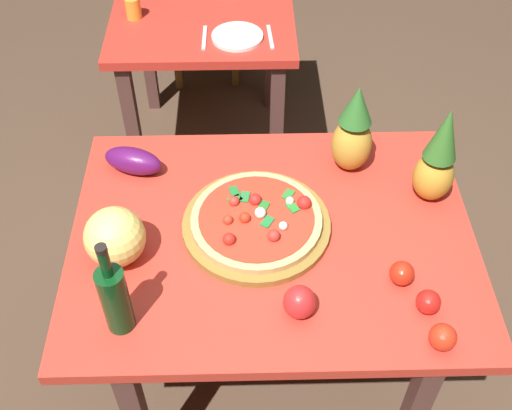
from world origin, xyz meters
TOP-DOWN VIEW (x-y plane):
  - ground_plane at (0.00, 0.00)m, footprint 10.00×10.00m
  - display_table at (0.00, 0.00)m, footprint 1.24×0.94m
  - background_table at (-0.26, 1.30)m, footprint 0.82×0.75m
  - dining_chair at (-0.30, 1.90)m, footprint 0.43×0.43m
  - pizza_board at (-0.05, 0.02)m, footprint 0.46×0.46m
  - pizza at (-0.05, 0.02)m, footprint 0.40×0.40m
  - wine_bottle at (-0.42, -0.31)m, footprint 0.08×0.08m
  - pineapple_left at (0.51, 0.15)m, footprint 0.13×0.13m
  - pineapple_right at (0.27, 0.30)m, footprint 0.13×0.13m
  - melon at (-0.46, -0.08)m, footprint 0.18×0.18m
  - bell_pepper at (0.06, -0.28)m, footprint 0.09×0.09m
  - eggplant at (-0.45, 0.29)m, footprint 0.22×0.15m
  - tomato_beside_pepper at (0.41, -0.28)m, footprint 0.07×0.07m
  - tomato_near_board at (0.43, -0.40)m, footprint 0.07×0.07m
  - tomato_by_bottle at (0.36, -0.19)m, footprint 0.07×0.07m
  - drinking_glass_juice at (-0.56, 1.28)m, footprint 0.07×0.07m
  - dinner_plate at (-0.10, 1.10)m, footprint 0.22×0.22m
  - fork_utensil at (-0.24, 1.10)m, footprint 0.02×0.18m
  - knife_utensil at (0.04, 1.10)m, footprint 0.03×0.18m

SIDE VIEW (x-z plane):
  - ground_plane at x=0.00m, z-range 0.00..0.00m
  - dining_chair at x=-0.30m, z-range 0.06..0.91m
  - background_table at x=-0.26m, z-range 0.25..1.01m
  - display_table at x=0.00m, z-range 0.29..1.05m
  - fork_utensil at x=-0.24m, z-range 0.76..0.77m
  - knife_utensil at x=0.04m, z-range 0.76..0.77m
  - dinner_plate at x=-0.10m, z-range 0.76..0.78m
  - pizza_board at x=-0.05m, z-range 0.76..0.79m
  - tomato_beside_pepper at x=0.41m, z-range 0.76..0.83m
  - tomato_by_bottle at x=0.36m, z-range 0.76..0.83m
  - tomato_near_board at x=0.43m, z-range 0.76..0.83m
  - pizza at x=-0.05m, z-range 0.77..0.83m
  - eggplant at x=-0.45m, z-range 0.76..0.85m
  - bell_pepper at x=0.06m, z-range 0.76..0.86m
  - drinking_glass_juice at x=-0.56m, z-range 0.76..0.85m
  - melon at x=-0.46m, z-range 0.76..0.94m
  - wine_bottle at x=-0.42m, z-range 0.72..1.04m
  - pineapple_right at x=0.27m, z-range 0.74..1.07m
  - pineapple_left at x=0.51m, z-range 0.74..1.09m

